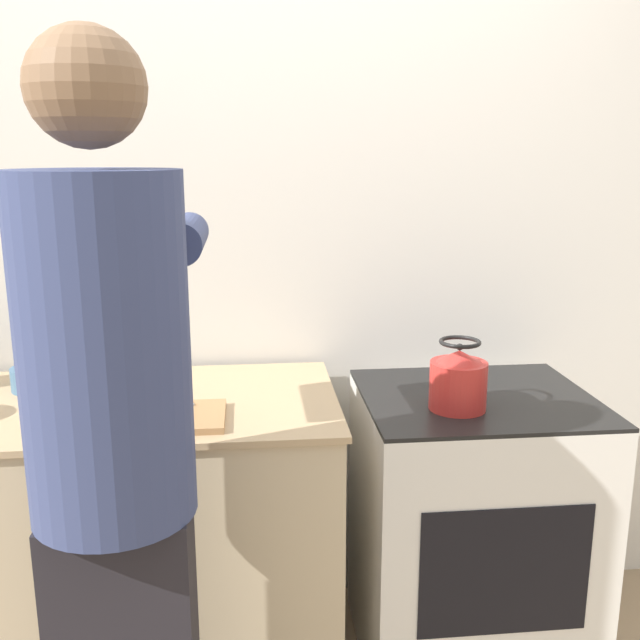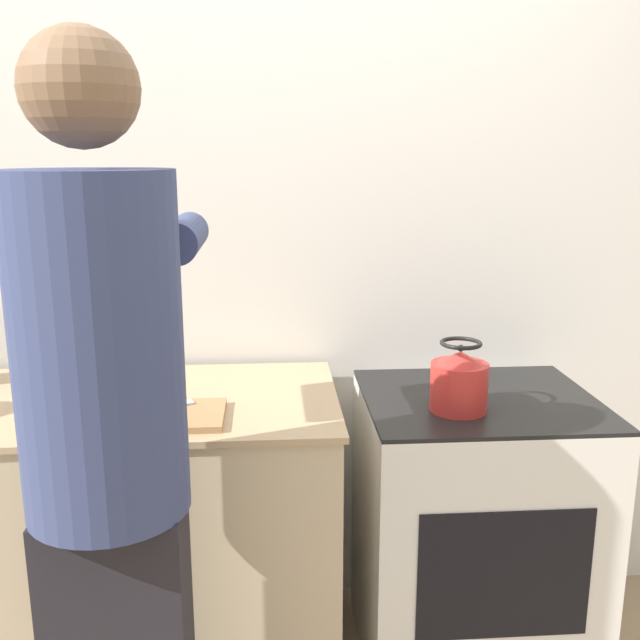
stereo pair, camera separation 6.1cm
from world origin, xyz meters
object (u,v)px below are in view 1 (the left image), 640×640
cutting_board (152,418)px  knife (152,410)px  person (113,445)px  oven (471,528)px  kettle (458,380)px

cutting_board → knife: 0.03m
person → cutting_board: (0.03, 0.39, -0.09)m
oven → knife: 1.07m
knife → kettle: kettle is taller
person → knife: 0.43m
cutting_board → kettle: 0.85m
oven → person: bearing=-150.8°
cutting_board → kettle: bearing=3.3°
knife → kettle: (0.85, 0.02, 0.05)m
person → cutting_board: size_ratio=4.69×
knife → cutting_board: bearing=-109.0°
person → cutting_board: bearing=86.2°
oven → cutting_board: cutting_board is taller
person → kettle: person is taller
cutting_board → kettle: (0.85, 0.05, 0.06)m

